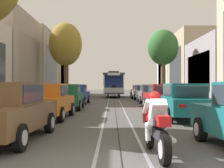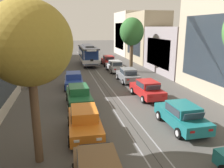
% 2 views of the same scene
% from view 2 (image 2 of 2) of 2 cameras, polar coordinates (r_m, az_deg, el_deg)
% --- Properties ---
extents(ground_plane, '(160.00, 160.00, 0.00)m').
position_cam_2_polar(ground_plane, '(26.20, -2.94, 0.63)').
color(ground_plane, '#4C4947').
extents(trolley_track_rails, '(1.14, 60.69, 0.01)m').
position_cam_2_polar(trolley_track_rails, '(29.34, -4.01, 2.12)').
color(trolley_track_rails, gray).
rests_on(trolley_track_rails, ground).
extents(building_facade_left, '(5.74, 52.39, 8.90)m').
position_cam_2_polar(building_facade_left, '(29.37, -26.05, 8.30)').
color(building_facade_left, '#BCAD93').
rests_on(building_facade_left, ground).
extents(building_facade_right, '(5.87, 52.39, 9.64)m').
position_cam_2_polar(building_facade_right, '(32.37, 15.71, 10.52)').
color(building_facade_right, beige).
rests_on(building_facade_right, ground).
extents(parked_car_orange_second_left, '(2.07, 4.39, 1.58)m').
position_cam_2_polar(parked_car_orange_second_left, '(13.50, -6.99, -9.41)').
color(parked_car_orange_second_left, orange).
rests_on(parked_car_orange_second_left, ground).
extents(parked_car_green_mid_left, '(2.08, 4.39, 1.58)m').
position_cam_2_polar(parked_car_green_mid_left, '(18.45, -8.41, -2.86)').
color(parked_car_green_mid_left, '#1E6038').
rests_on(parked_car_green_mid_left, ground).
extents(parked_car_blue_fourth_left, '(2.10, 4.41, 1.58)m').
position_cam_2_polar(parked_car_blue_fourth_left, '(23.78, -9.67, 1.00)').
color(parked_car_blue_fourth_left, '#233D93').
rests_on(parked_car_blue_fourth_left, ground).
extents(parked_car_teal_second_right, '(2.02, 4.37, 1.58)m').
position_cam_2_polar(parked_car_teal_second_right, '(14.89, 17.26, -7.65)').
color(parked_car_teal_second_right, '#196B70').
rests_on(parked_car_teal_second_right, ground).
extents(parked_car_red_mid_right, '(2.11, 4.41, 1.58)m').
position_cam_2_polar(parked_car_red_mid_right, '(20.29, 8.89, -1.29)').
color(parked_car_red_mid_right, red).
rests_on(parked_car_red_mid_right, ground).
extents(parked_car_grey_fourth_right, '(2.04, 4.38, 1.58)m').
position_cam_2_polar(parked_car_grey_fourth_right, '(25.91, 4.05, 2.27)').
color(parked_car_grey_fourth_right, slate).
rests_on(parked_car_grey_fourth_right, ground).
extents(parked_car_silver_fifth_right, '(2.10, 4.41, 1.58)m').
position_cam_2_polar(parked_car_silver_fifth_right, '(31.78, 0.78, 4.56)').
color(parked_car_silver_fifth_right, '#B7B7BC').
rests_on(parked_car_silver_fifth_right, ground).
extents(parked_car_red_sixth_right, '(2.01, 4.36, 1.58)m').
position_cam_2_polar(parked_car_red_sixth_right, '(37.18, -0.91, 6.00)').
color(parked_car_red_sixth_right, red).
rests_on(parked_car_red_sixth_right, ground).
extents(street_tree_kerb_left_near, '(3.65, 4.01, 7.36)m').
position_cam_2_polar(street_tree_kerb_left_near, '(10.12, -20.29, 9.49)').
color(street_tree_kerb_left_near, brown).
rests_on(street_tree_kerb_left_near, ground).
extents(street_tree_kerb_left_second, '(3.66, 3.43, 8.50)m').
position_cam_2_polar(street_tree_kerb_left_second, '(31.67, -15.08, 13.64)').
color(street_tree_kerb_left_second, brown).
rests_on(street_tree_kerb_left_second, ground).
extents(street_tree_kerb_right_second, '(3.22, 3.48, 7.42)m').
position_cam_2_polar(street_tree_kerb_right_second, '(31.43, 5.03, 12.95)').
color(street_tree_kerb_right_second, brown).
rests_on(street_tree_kerb_right_second, ground).
extents(cable_car_trolley, '(2.61, 9.14, 3.28)m').
position_cam_2_polar(cable_car_trolley, '(38.12, -6.14, 7.44)').
color(cable_car_trolley, navy).
rests_on(cable_car_trolley, ground).
extents(pedestrian_on_left_pavement, '(0.55, 0.41, 1.64)m').
position_cam_2_polar(pedestrian_on_left_pavement, '(24.36, -20.58, 0.90)').
color(pedestrian_on_left_pavement, slate).
rests_on(pedestrian_on_left_pavement, ground).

